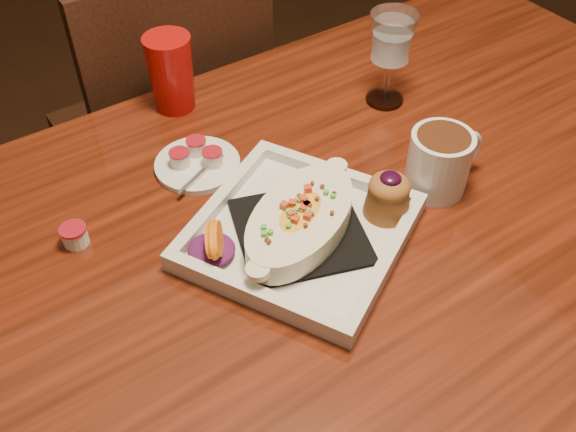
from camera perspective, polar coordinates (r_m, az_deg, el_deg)
table at (r=1.02m, az=4.70°, el=-3.77°), size 1.50×0.90×0.75m
chair_far at (r=1.52m, az=-10.37°, el=7.49°), size 0.42×0.42×0.93m
plate at (r=0.89m, az=1.75°, el=-0.64°), size 0.38×0.38×0.08m
coffee_mug at (r=0.98m, az=13.42°, el=4.91°), size 0.13×0.09×0.10m
goblet at (r=1.12m, az=9.19°, el=14.96°), size 0.08×0.08×0.17m
saucer at (r=1.03m, az=-8.08°, el=4.75°), size 0.14×0.14×0.09m
creamer_loose at (r=0.94m, az=-18.44°, el=-1.64°), size 0.04×0.04×0.03m
red_tumbler at (r=1.13m, az=-10.35°, el=12.38°), size 0.08×0.08×0.13m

